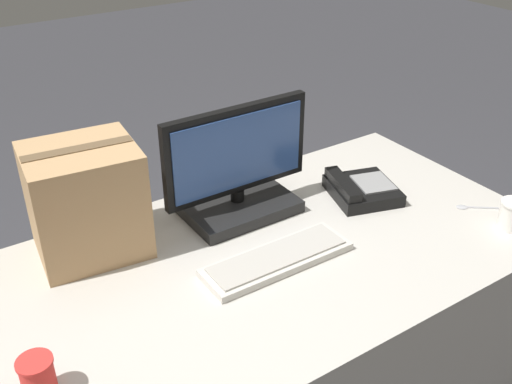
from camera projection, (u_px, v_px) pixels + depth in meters
office_desk at (253, 352)px, 1.90m from camera, size 1.80×0.90×0.73m
monitor at (237, 175)px, 1.88m from camera, size 0.50×0.26×0.36m
keyboard at (277, 259)px, 1.69m from camera, size 0.44×0.14×0.03m
desk_phone at (361, 189)px, 2.01m from camera, size 0.26×0.27×0.07m
paper_cup_left at (38, 377)px, 1.27m from camera, size 0.08×0.08×0.10m
spoon at (470, 207)px, 1.95m from camera, size 0.12×0.10×0.00m
cardboard_box at (86, 201)px, 1.68m from camera, size 0.33×0.29×0.33m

